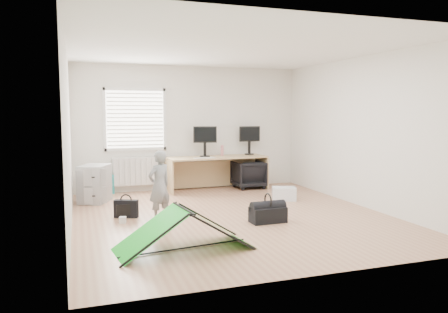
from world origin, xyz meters
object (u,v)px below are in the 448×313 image
object	(u,v)px
office_chair	(249,174)
person	(159,186)
duffel_bag	(268,215)
laptop_bag	(126,209)
kite	(184,229)
monitor_left	(205,146)
storage_crate	(284,194)
desk	(217,173)
filing_cabinet	(95,184)
monitor_right	(249,144)
thermos	(222,150)

from	to	relation	value
office_chair	person	distance (m)	3.37
person	duffel_bag	size ratio (longest dim) A/B	2.04
office_chair	laptop_bag	world-z (taller)	office_chair
kite	duffel_bag	size ratio (longest dim) A/B	3.05
monitor_left	storage_crate	bearing A→B (deg)	-38.65
desk	filing_cabinet	size ratio (longest dim) A/B	3.04
kite	storage_crate	size ratio (longest dim) A/B	3.75
kite	duffel_bag	xyz separation A→B (m)	(1.54, 0.88, -0.14)
storage_crate	monitor_left	bearing A→B (deg)	127.53
person	storage_crate	bearing A→B (deg)	169.54
monitor_left	storage_crate	distance (m)	2.09
office_chair	duffel_bag	distance (m)	3.05
desk	monitor_left	size ratio (longest dim) A/B	4.27
monitor_right	thermos	size ratio (longest dim) A/B	2.13
person	storage_crate	size ratio (longest dim) A/B	2.51
thermos	person	world-z (taller)	person
thermos	duffel_bag	bearing A→B (deg)	-95.13
person	storage_crate	xyz separation A→B (m)	(2.59, 0.85, -0.44)
storage_crate	kite	bearing A→B (deg)	-137.40
desk	storage_crate	bearing A→B (deg)	-60.49
desk	kite	world-z (taller)	desk
duffel_bag	monitor_left	bearing A→B (deg)	91.22
thermos	duffel_bag	distance (m)	3.18
filing_cabinet	monitor_left	xyz separation A→B (m)	(2.34, 0.54, 0.62)
monitor_right	duffel_bag	world-z (taller)	monitor_right
thermos	duffel_bag	size ratio (longest dim) A/B	0.42
kite	duffel_bag	bearing A→B (deg)	22.35
kite	laptop_bag	distance (m)	1.98
filing_cabinet	duffel_bag	size ratio (longest dim) A/B	1.29
thermos	laptop_bag	world-z (taller)	thermos
office_chair	desk	bearing A→B (deg)	-0.02
monitor_right	storage_crate	world-z (taller)	monitor_right
filing_cabinet	laptop_bag	xyz separation A→B (m)	(0.43, -1.41, -0.21)
person	filing_cabinet	bearing A→B (deg)	-92.25
storage_crate	laptop_bag	distance (m)	3.09
desk	laptop_bag	distance (m)	2.88
desk	person	distance (m)	2.86
filing_cabinet	monitor_left	world-z (taller)	monitor_left
monitor_right	office_chair	size ratio (longest dim) A/B	0.73
filing_cabinet	person	xyz separation A→B (m)	(0.91, -1.82, 0.21)
person	kite	xyz separation A→B (m)	(0.04, -1.49, -0.30)
filing_cabinet	thermos	xyz separation A→B (m)	(2.76, 0.64, 0.50)
office_chair	storage_crate	xyz separation A→B (m)	(0.16, -1.46, -0.18)
office_chair	laptop_bag	size ratio (longest dim) A/B	1.76
thermos	kite	xyz separation A→B (m)	(-1.82, -3.96, -0.59)
thermos	storage_crate	xyz separation A→B (m)	(0.73, -1.61, -0.73)
thermos	office_chair	size ratio (longest dim) A/B	0.34
laptop_bag	kite	bearing A→B (deg)	-51.74
kite	monitor_left	bearing A→B (deg)	62.87
kite	duffel_bag	world-z (taller)	kite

